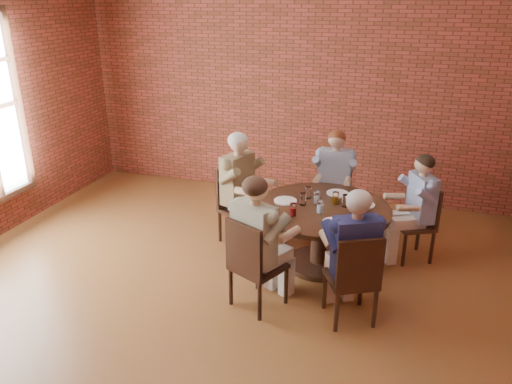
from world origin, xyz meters
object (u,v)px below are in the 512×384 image
(diner_d, at_px, (258,243))
(smartphone, at_px, (343,225))
(diner_c, at_px, (242,189))
(chair_a, at_px, (421,219))
(chair_c, at_px, (236,200))
(chair_d, at_px, (252,262))
(chair_e, at_px, (355,276))
(dining_table, at_px, (321,224))
(diner_b, at_px, (334,181))
(chair_b, at_px, (334,190))
(diner_a, at_px, (416,208))
(diner_e, at_px, (353,256))

(diner_d, distance_m, smartphone, 0.91)
(diner_c, distance_m, smartphone, 1.57)
(chair_a, xyz_separation_m, chair_c, (-2.24, -0.16, 0.03))
(chair_c, xyz_separation_m, diner_c, (0.09, -0.03, 0.18))
(chair_d, bearing_deg, chair_e, -151.75)
(smartphone, bearing_deg, chair_e, -54.01)
(dining_table, bearing_deg, chair_d, -115.52)
(chair_a, bearing_deg, chair_e, -47.75)
(chair_d, relative_size, smartphone, 7.59)
(chair_a, bearing_deg, diner_b, -141.72)
(chair_a, relative_size, diner_d, 0.66)
(dining_table, distance_m, diner_c, 1.15)
(chair_b, height_order, chair_e, chair_e)
(diner_a, bearing_deg, chair_d, -71.18)
(diner_d, height_order, smartphone, diner_d)
(diner_c, bearing_deg, diner_a, -67.33)
(diner_a, relative_size, diner_e, 0.95)
(chair_b, height_order, diner_d, diner_d)
(dining_table, xyz_separation_m, smartphone, (0.29, -0.41, 0.23))
(diner_b, distance_m, diner_c, 1.25)
(diner_a, bearing_deg, diner_b, -144.75)
(dining_table, relative_size, diner_b, 1.14)
(chair_a, height_order, diner_b, diner_b)
(diner_c, height_order, chair_e, diner_c)
(chair_a, height_order, diner_c, diner_c)
(chair_b, distance_m, diner_b, 0.18)
(diner_c, relative_size, diner_e, 1.04)
(diner_c, bearing_deg, diner_e, -111.12)
(dining_table, bearing_deg, diner_b, 92.08)
(diner_d, height_order, chair_e, diner_d)
(diner_a, xyz_separation_m, chair_e, (-0.51, -1.50, -0.13))
(chair_b, xyz_separation_m, chair_c, (-1.13, -0.76, 0.02))
(chair_e, height_order, diner_e, diner_e)
(diner_b, xyz_separation_m, smartphone, (0.33, -1.47, 0.09))
(dining_table, height_order, chair_a, chair_a)
(chair_c, bearing_deg, diner_a, -68.30)
(chair_a, relative_size, diner_e, 0.67)
(chair_b, xyz_separation_m, diner_e, (0.50, -2.05, 0.17))
(diner_b, relative_size, chair_d, 1.38)
(chair_a, xyz_separation_m, chair_e, (-0.58, -1.53, 0.02))
(diner_b, xyz_separation_m, chair_d, (-0.45, -2.09, -0.15))
(diner_e, height_order, smartphone, diner_e)
(chair_a, distance_m, diner_d, 2.14)
(chair_c, distance_m, diner_d, 1.52)
(dining_table, xyz_separation_m, diner_a, (1.00, 0.51, 0.12))
(smartphone, bearing_deg, chair_a, 66.81)
(chair_c, distance_m, chair_e, 2.15)
(diner_c, relative_size, diner_d, 1.01)
(dining_table, bearing_deg, smartphone, -55.23)
(chair_c, relative_size, diner_d, 0.70)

